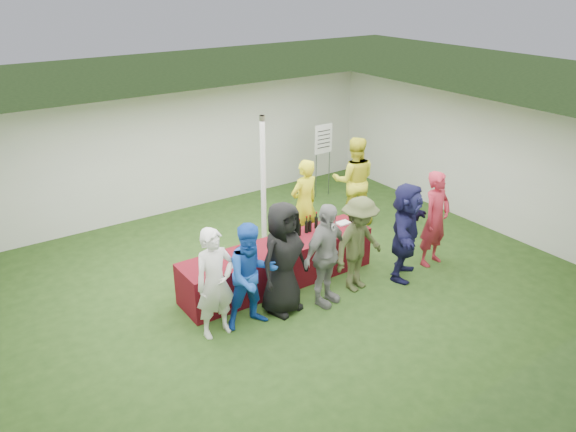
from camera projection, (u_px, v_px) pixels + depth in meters
ground at (277, 280)px, 10.11m from camera, size 60.00×60.00×0.00m
tent at (263, 185)px, 10.74m from camera, size 10.00×10.00×10.00m
serving_table at (279, 264)px, 9.87m from camera, size 3.60×0.80×0.75m
wine_bottles at (302, 227)px, 10.10m from camera, size 0.76×0.14×0.32m
wine_glasses at (242, 259)px, 9.02m from camera, size 1.15×0.13×0.16m
water_bottle at (279, 237)px, 9.78m from camera, size 0.07×0.07×0.23m
bar_towel at (343, 223)px, 10.53m from camera, size 0.25×0.18×0.03m
dump_bucket at (358, 223)px, 10.36m from camera, size 0.23×0.23×0.18m
wine_list_sign at (323, 144)px, 13.34m from camera, size 0.50×0.03×1.80m
staff_pourer at (304, 204)px, 11.02m from camera, size 0.71×0.51×1.82m
staff_back at (354, 181)px, 12.08m from camera, size 1.18×1.13×1.92m
customer_0 at (215, 283)px, 8.29m from camera, size 0.65×0.44×1.76m
customer_1 at (252, 276)px, 8.52m from camera, size 0.91×0.75×1.72m
customer_2 at (283, 259)px, 8.85m from camera, size 1.04×0.80×1.89m
customer_3 at (326, 255)px, 9.08m from camera, size 1.12×0.69×1.78m
customer_4 at (359, 244)px, 9.51m from camera, size 1.19×0.81×1.71m
customer_5 at (406, 231)px, 9.89m from camera, size 1.66×1.41×1.80m
customer_6 at (435, 219)px, 10.35m from camera, size 0.72×0.53×1.83m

